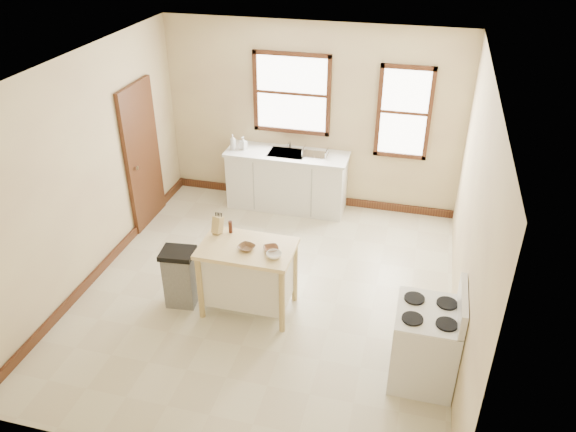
# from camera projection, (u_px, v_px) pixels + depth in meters

# --- Properties ---
(floor) EXTENTS (5.00, 5.00, 0.00)m
(floor) POSITION_uv_depth(u_px,v_px,m) (266.00, 292.00, 7.00)
(floor) COLOR beige
(floor) RESTS_ON ground
(ceiling) EXTENTS (5.00, 5.00, 0.00)m
(ceiling) POSITION_uv_depth(u_px,v_px,m) (261.00, 69.00, 5.59)
(ceiling) COLOR white
(ceiling) RESTS_ON ground
(wall_back) EXTENTS (4.50, 0.04, 2.80)m
(wall_back) POSITION_uv_depth(u_px,v_px,m) (311.00, 117.00, 8.39)
(wall_back) COLOR beige
(wall_back) RESTS_ON ground
(wall_left) EXTENTS (0.04, 5.00, 2.80)m
(wall_left) POSITION_uv_depth(u_px,v_px,m) (86.00, 172.00, 6.78)
(wall_left) COLOR beige
(wall_left) RESTS_ON ground
(wall_right) EXTENTS (0.04, 5.00, 2.80)m
(wall_right) POSITION_uv_depth(u_px,v_px,m) (472.00, 219.00, 5.81)
(wall_right) COLOR beige
(wall_right) RESTS_ON ground
(window_main) EXTENTS (1.17, 0.06, 1.22)m
(window_main) POSITION_uv_depth(u_px,v_px,m) (292.00, 94.00, 8.26)
(window_main) COLOR #3A190F
(window_main) RESTS_ON wall_back
(window_side) EXTENTS (0.77, 0.06, 1.37)m
(window_side) POSITION_uv_depth(u_px,v_px,m) (404.00, 113.00, 7.98)
(window_side) COLOR #3A190F
(window_side) RESTS_ON wall_back
(door_left) EXTENTS (0.06, 0.90, 2.10)m
(door_left) POSITION_uv_depth(u_px,v_px,m) (142.00, 156.00, 8.04)
(door_left) COLOR #3A190F
(door_left) RESTS_ON ground
(baseboard_back) EXTENTS (4.50, 0.04, 0.12)m
(baseboard_back) POSITION_uv_depth(u_px,v_px,m) (309.00, 197.00, 9.04)
(baseboard_back) COLOR #3A190F
(baseboard_back) RESTS_ON ground
(baseboard_left) EXTENTS (0.04, 5.00, 0.12)m
(baseboard_left) POSITION_uv_depth(u_px,v_px,m) (106.00, 263.00, 7.45)
(baseboard_left) COLOR #3A190F
(baseboard_left) RESTS_ON ground
(sink_counter) EXTENTS (1.86, 0.62, 0.92)m
(sink_counter) POSITION_uv_depth(u_px,v_px,m) (287.00, 180.00, 8.68)
(sink_counter) COLOR silver
(sink_counter) RESTS_ON ground
(faucet) EXTENTS (0.03, 0.03, 0.22)m
(faucet) POSITION_uv_depth(u_px,v_px,m) (290.00, 142.00, 8.54)
(faucet) COLOR silver
(faucet) RESTS_ON sink_counter
(soap_bottle_a) EXTENTS (0.12, 0.12, 0.24)m
(soap_bottle_a) POSITION_uv_depth(u_px,v_px,m) (233.00, 142.00, 8.50)
(soap_bottle_a) COLOR #B2B2B2
(soap_bottle_a) RESTS_ON sink_counter
(soap_bottle_b) EXTENTS (0.11, 0.11, 0.20)m
(soap_bottle_b) POSITION_uv_depth(u_px,v_px,m) (243.00, 143.00, 8.52)
(soap_bottle_b) COLOR #B2B2B2
(soap_bottle_b) RESTS_ON sink_counter
(dish_rack) EXTENTS (0.45, 0.40, 0.09)m
(dish_rack) POSITION_uv_depth(u_px,v_px,m) (315.00, 152.00, 8.34)
(dish_rack) COLOR silver
(dish_rack) RESTS_ON sink_counter
(kitchen_island) EXTENTS (1.08, 0.69, 0.88)m
(kitchen_island) POSITION_uv_depth(u_px,v_px,m) (248.00, 278.00, 6.53)
(kitchen_island) COLOR #EECB8C
(kitchen_island) RESTS_ON ground
(knife_block) EXTENTS (0.12, 0.12, 0.20)m
(knife_block) POSITION_uv_depth(u_px,v_px,m) (218.00, 225.00, 6.51)
(knife_block) COLOR tan
(knife_block) RESTS_ON kitchen_island
(pepper_grinder) EXTENTS (0.05, 0.05, 0.15)m
(pepper_grinder) POSITION_uv_depth(u_px,v_px,m) (230.00, 227.00, 6.53)
(pepper_grinder) COLOR #3C1910
(pepper_grinder) RESTS_ON kitchen_island
(bowl_a) EXTENTS (0.23, 0.23, 0.04)m
(bowl_a) POSITION_uv_depth(u_px,v_px,m) (246.00, 248.00, 6.25)
(bowl_a) COLOR brown
(bowl_a) RESTS_ON kitchen_island
(bowl_b) EXTENTS (0.23, 0.23, 0.04)m
(bowl_b) POSITION_uv_depth(u_px,v_px,m) (271.00, 249.00, 6.23)
(bowl_b) COLOR brown
(bowl_b) RESTS_ON kitchen_island
(bowl_c) EXTENTS (0.23, 0.23, 0.05)m
(bowl_c) POSITION_uv_depth(u_px,v_px,m) (274.00, 255.00, 6.11)
(bowl_c) COLOR white
(bowl_c) RESTS_ON kitchen_island
(trash_bin) EXTENTS (0.42, 0.36, 0.75)m
(trash_bin) POSITION_uv_depth(u_px,v_px,m) (180.00, 277.00, 6.65)
(trash_bin) COLOR slate
(trash_bin) RESTS_ON ground
(gas_stove) EXTENTS (0.69, 0.69, 1.12)m
(gas_stove) POSITION_uv_depth(u_px,v_px,m) (426.00, 335.00, 5.52)
(gas_stove) COLOR silver
(gas_stove) RESTS_ON ground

